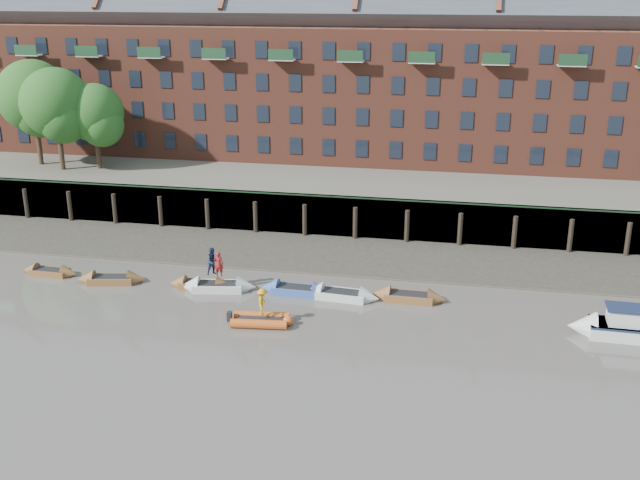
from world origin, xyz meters
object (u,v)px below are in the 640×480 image
(rowboat_2, at_px, (201,285))
(person_rower_a, at_px, (219,264))
(rowboat_4, at_px, (296,290))
(rowboat_3, at_px, (218,287))
(person_rib_crew, at_px, (262,302))
(rowboat_0, at_px, (50,272))
(rib_tender, at_px, (263,320))
(rowboat_5, at_px, (342,295))
(rowboat_1, at_px, (111,279))
(rowboat_6, at_px, (409,297))
(motor_launch, at_px, (614,326))
(person_rower_b, at_px, (213,261))

(rowboat_2, distance_m, person_rower_a, 2.06)
(rowboat_4, bearing_deg, rowboat_3, -173.15)
(rowboat_2, xyz_separation_m, person_rower_a, (1.31, -0.08, 1.59))
(rowboat_2, height_order, rowboat_3, rowboat_3)
(rowboat_3, distance_m, person_rib_crew, 6.11)
(rowboat_4, relative_size, person_rower_a, 2.82)
(rowboat_0, distance_m, rowboat_4, 17.25)
(rib_tender, xyz_separation_m, person_rower_a, (-4.11, 4.46, 1.54))
(rowboat_5, bearing_deg, rowboat_1, -173.85)
(rowboat_1, xyz_separation_m, rowboat_4, (12.47, 0.59, 0.01))
(rowboat_0, bearing_deg, rowboat_6, 2.42)
(rowboat_2, relative_size, person_rib_crew, 2.69)
(motor_launch, relative_size, person_rower_b, 3.12)
(rowboat_0, distance_m, motor_launch, 36.32)
(person_rower_a, distance_m, person_rower_b, 0.49)
(rowboat_0, relative_size, person_rower_b, 2.19)
(rib_tender, relative_size, person_rower_b, 1.99)
(rowboat_4, xyz_separation_m, person_rower_a, (-4.98, -0.38, 1.57))
(rib_tender, distance_m, person_rower_a, 6.26)
(rowboat_0, xyz_separation_m, rowboat_4, (17.25, 0.07, 0.03))
(rowboat_0, bearing_deg, rib_tender, -14.63)
(rowboat_2, distance_m, rib_tender, 7.07)
(rowboat_3, bearing_deg, rowboat_2, 163.40)
(person_rib_crew, bearing_deg, rowboat_5, -47.54)
(rowboat_2, height_order, person_rower_b, person_rower_b)
(rowboat_3, distance_m, rowboat_5, 8.11)
(rowboat_0, distance_m, person_rib_crew, 17.05)
(rowboat_1, relative_size, rowboat_2, 1.09)
(rowboat_3, relative_size, person_rib_crew, 3.16)
(person_rower_b, bearing_deg, rowboat_5, -40.36)
(rowboat_2, relative_size, rowboat_5, 0.88)
(rowboat_4, distance_m, person_rib_crew, 4.98)
(rowboat_0, xyz_separation_m, rowboat_6, (24.48, 0.34, 0.04))
(rowboat_2, xyz_separation_m, person_rib_crew, (5.39, -4.46, 1.17))
(person_rib_crew, bearing_deg, rib_tender, -170.17)
(rowboat_6, height_order, motor_launch, motor_launch)
(rib_tender, bearing_deg, rowboat_0, 157.80)
(rowboat_5, height_order, person_rower_b, person_rower_b)
(rowboat_4, distance_m, person_rower_b, 5.68)
(rowboat_1, bearing_deg, rowboat_2, -8.60)
(rowboat_0, distance_m, person_rower_a, 12.37)
(motor_launch, bearing_deg, rowboat_4, -6.01)
(rowboat_6, distance_m, person_rower_b, 12.78)
(rowboat_3, xyz_separation_m, rowboat_6, (12.31, 0.72, -0.01))
(rowboat_6, bearing_deg, rowboat_3, -175.68)
(rowboat_1, height_order, rowboat_5, rowboat_5)
(rowboat_4, relative_size, person_rower_b, 2.57)
(rowboat_6, height_order, rib_tender, rowboat_6)
(rowboat_2, bearing_deg, person_rib_crew, -42.42)
(rowboat_6, bearing_deg, person_rower_b, -176.90)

